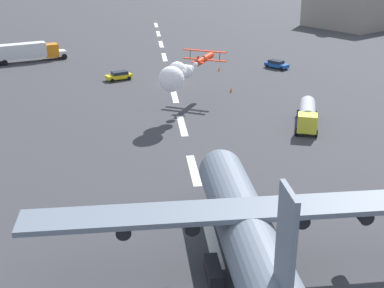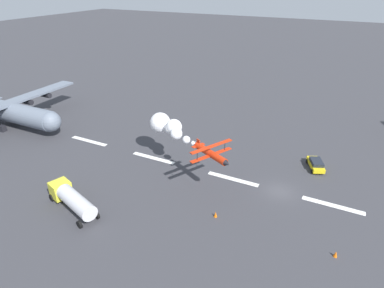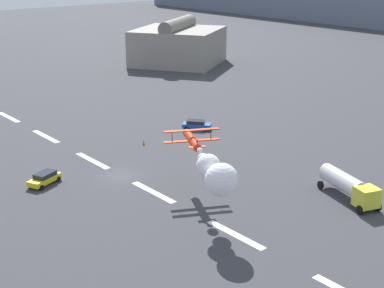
{
  "view_description": "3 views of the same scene",
  "coord_description": "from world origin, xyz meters",
  "px_view_note": "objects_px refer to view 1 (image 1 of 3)",
  "views": [
    {
      "loc": [
        86.82,
        -5.51,
        23.33
      ],
      "look_at": [
        33.91,
        0.0,
        2.31
      ],
      "focal_mm": 49.21,
      "sensor_mm": 36.0,
      "label": 1
    },
    {
      "loc": [
        -6.02,
        39.88,
        27.41
      ],
      "look_at": [
        14.95,
        -1.7,
        3.39
      ],
      "focal_mm": 30.49,
      "sensor_mm": 36.0,
      "label": 2
    },
    {
      "loc": [
        59.37,
        -37.37,
        27.67
      ],
      "look_at": [
        9.07,
        4.46,
        5.67
      ],
      "focal_mm": 54.03,
      "sensor_mm": 36.0,
      "label": 3
    }
  ],
  "objects_px": {
    "cargo_transport_plane": "(243,222)",
    "stunt_biplane_red": "(179,74)",
    "fuel_tanker_truck": "(307,114)",
    "traffic_cone_far": "(231,90)",
    "semi_truck_orange": "(27,51)",
    "airport_staff_sedan": "(277,64)",
    "traffic_cone_near": "(219,69)",
    "followme_car_yellow": "(119,75)"
  },
  "relations": [
    {
      "from": "airport_staff_sedan",
      "to": "traffic_cone_near",
      "type": "distance_m",
      "value": 11.22
    },
    {
      "from": "stunt_biplane_red",
      "to": "traffic_cone_far",
      "type": "xyz_separation_m",
      "value": [
        -11.93,
        9.38,
        -5.85
      ]
    },
    {
      "from": "cargo_transport_plane",
      "to": "followme_car_yellow",
      "type": "bearing_deg",
      "value": -169.22
    },
    {
      "from": "semi_truck_orange",
      "to": "airport_staff_sedan",
      "type": "relative_size",
      "value": 3.03
    },
    {
      "from": "fuel_tanker_truck",
      "to": "traffic_cone_near",
      "type": "xyz_separation_m",
      "value": [
        -31.67,
        -6.81,
        -1.37
      ]
    },
    {
      "from": "fuel_tanker_truck",
      "to": "traffic_cone_near",
      "type": "height_order",
      "value": "fuel_tanker_truck"
    },
    {
      "from": "followme_car_yellow",
      "to": "traffic_cone_far",
      "type": "height_order",
      "value": "followme_car_yellow"
    },
    {
      "from": "followme_car_yellow",
      "to": "cargo_transport_plane",
      "type": "bearing_deg",
      "value": 10.78
    },
    {
      "from": "traffic_cone_near",
      "to": "traffic_cone_far",
      "type": "bearing_deg",
      "value": -0.93
    },
    {
      "from": "cargo_transport_plane",
      "to": "semi_truck_orange",
      "type": "bearing_deg",
      "value": -158.14
    },
    {
      "from": "airport_staff_sedan",
      "to": "traffic_cone_near",
      "type": "xyz_separation_m",
      "value": [
        0.98,
        -11.17,
        -0.44
      ]
    },
    {
      "from": "semi_truck_orange",
      "to": "followme_car_yellow",
      "type": "relative_size",
      "value": 2.9
    },
    {
      "from": "cargo_transport_plane",
      "to": "traffic_cone_far",
      "type": "xyz_separation_m",
      "value": [
        -46.83,
        7.38,
        -3.02
      ]
    },
    {
      "from": "cargo_transport_plane",
      "to": "traffic_cone_near",
      "type": "relative_size",
      "value": 42.97
    },
    {
      "from": "semi_truck_orange",
      "to": "traffic_cone_far",
      "type": "xyz_separation_m",
      "value": [
        26.02,
        36.6,
        -1.75
      ]
    },
    {
      "from": "semi_truck_orange",
      "to": "airport_staff_sedan",
      "type": "height_order",
      "value": "semi_truck_orange"
    },
    {
      "from": "cargo_transport_plane",
      "to": "fuel_tanker_truck",
      "type": "bearing_deg",
      "value": 153.95
    },
    {
      "from": "followme_car_yellow",
      "to": "traffic_cone_far",
      "type": "xyz_separation_m",
      "value": [
        9.62,
        18.13,
        -0.44
      ]
    },
    {
      "from": "cargo_transport_plane",
      "to": "traffic_cone_near",
      "type": "distance_m",
      "value": 61.75
    },
    {
      "from": "semi_truck_orange",
      "to": "fuel_tanker_truck",
      "type": "distance_m",
      "value": 61.5
    },
    {
      "from": "stunt_biplane_red",
      "to": "followme_car_yellow",
      "type": "height_order",
      "value": "stunt_biplane_red"
    },
    {
      "from": "semi_truck_orange",
      "to": "airport_staff_sedan",
      "type": "xyz_separation_m",
      "value": [
        10.67,
        48.01,
        -1.31
      ]
    },
    {
      "from": "airport_staff_sedan",
      "to": "traffic_cone_far",
      "type": "bearing_deg",
      "value": -36.61
    },
    {
      "from": "stunt_biplane_red",
      "to": "airport_staff_sedan",
      "type": "bearing_deg",
      "value": 142.7
    },
    {
      "from": "semi_truck_orange",
      "to": "stunt_biplane_red",
      "type": "bearing_deg",
      "value": 35.66
    },
    {
      "from": "stunt_biplane_red",
      "to": "fuel_tanker_truck",
      "type": "bearing_deg",
      "value": 71.88
    },
    {
      "from": "fuel_tanker_truck",
      "to": "semi_truck_orange",
      "type": "bearing_deg",
      "value": -134.78
    },
    {
      "from": "cargo_transport_plane",
      "to": "traffic_cone_far",
      "type": "bearing_deg",
      "value": 171.04
    },
    {
      "from": "cargo_transport_plane",
      "to": "stunt_biplane_red",
      "type": "distance_m",
      "value": 35.08
    },
    {
      "from": "traffic_cone_near",
      "to": "traffic_cone_far",
      "type": "height_order",
      "value": "same"
    },
    {
      "from": "cargo_transport_plane",
      "to": "stunt_biplane_red",
      "type": "xyz_separation_m",
      "value": [
        -34.9,
        -1.99,
        2.83
      ]
    },
    {
      "from": "airport_staff_sedan",
      "to": "fuel_tanker_truck",
      "type": "bearing_deg",
      "value": -7.6
    },
    {
      "from": "semi_truck_orange",
      "to": "traffic_cone_far",
      "type": "height_order",
      "value": "semi_truck_orange"
    },
    {
      "from": "followme_car_yellow",
      "to": "traffic_cone_near",
      "type": "bearing_deg",
      "value": 104.49
    },
    {
      "from": "cargo_transport_plane",
      "to": "followme_car_yellow",
      "type": "height_order",
      "value": "cargo_transport_plane"
    },
    {
      "from": "cargo_transport_plane",
      "to": "stunt_biplane_red",
      "type": "bearing_deg",
      "value": -176.73
    },
    {
      "from": "cargo_transport_plane",
      "to": "semi_truck_orange",
      "type": "relative_size",
      "value": 2.29
    },
    {
      "from": "fuel_tanker_truck",
      "to": "traffic_cone_far",
      "type": "bearing_deg",
      "value": -157.84
    },
    {
      "from": "stunt_biplane_red",
      "to": "followme_car_yellow",
      "type": "relative_size",
      "value": 3.45
    },
    {
      "from": "traffic_cone_near",
      "to": "semi_truck_orange",
      "type": "bearing_deg",
      "value": -107.55
    },
    {
      "from": "airport_staff_sedan",
      "to": "semi_truck_orange",
      "type": "bearing_deg",
      "value": -102.53
    },
    {
      "from": "fuel_tanker_truck",
      "to": "followme_car_yellow",
      "type": "relative_size",
      "value": 1.92
    }
  ]
}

